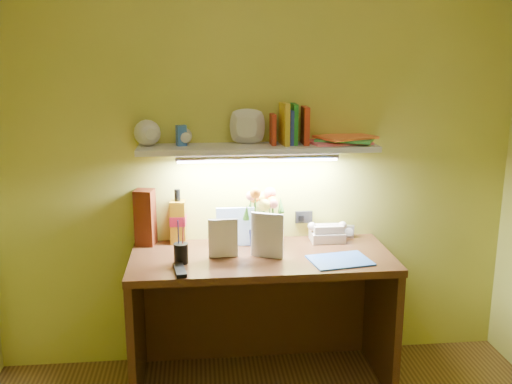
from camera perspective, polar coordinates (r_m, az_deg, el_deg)
desk at (r=3.22m, az=0.57°, el=-12.59°), size 1.40×0.60×0.75m
flower_bouquet at (r=3.20m, az=0.82°, el=-2.41°), size 0.27×0.27×0.32m
telephone at (r=3.30m, az=7.13°, el=-3.94°), size 0.19×0.14×0.11m
desk_clock at (r=3.40m, az=9.20°, el=-3.89°), size 0.08×0.06×0.07m
whisky_bottle at (r=3.24m, az=-7.80°, el=-2.43°), size 0.09×0.09×0.31m
whisky_box at (r=3.25m, az=-11.02°, el=-2.52°), size 0.12×0.12×0.32m
pen_cup at (r=2.95m, az=-7.53°, el=-5.42°), size 0.10×0.10×0.18m
art_card at (r=3.20m, az=-2.08°, el=-3.47°), size 0.21×0.04×0.21m
tv_remote at (r=2.86m, az=-7.64°, el=-7.73°), size 0.08×0.18×0.02m
blue_folder at (r=3.01m, az=8.39°, el=-6.78°), size 0.34×0.27×0.01m
desk_book_a at (r=3.00m, az=-4.80°, el=-4.68°), size 0.16×0.03×0.21m
desk_book_b at (r=3.02m, az=-0.51°, el=-4.21°), size 0.17×0.09×0.24m
wall_shelf at (r=3.10m, az=0.29°, el=5.13°), size 1.33×0.33×0.26m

